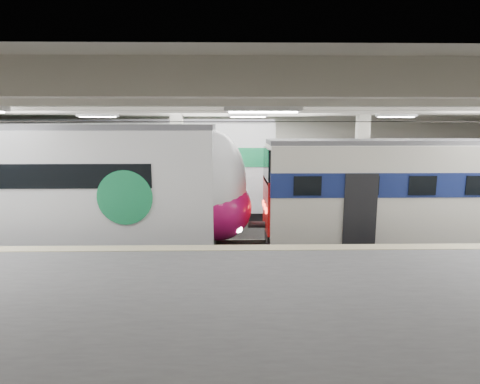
{
  "coord_description": "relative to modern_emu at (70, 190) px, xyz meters",
  "views": [
    {
      "loc": [
        -0.63,
        -14.35,
        4.69
      ],
      "look_at": [
        -0.34,
        1.0,
        2.0
      ],
      "focal_mm": 30.0,
      "sensor_mm": 36.0,
      "label": 1
    }
  ],
  "objects": [
    {
      "name": "far_train",
      "position": [
        0.27,
        5.5,
        0.22
      ],
      "size": [
        15.33,
        3.61,
        4.81
      ],
      "rotation": [
        0.0,
        0.0,
        -0.03
      ],
      "color": "white",
      "rests_on": "ground"
    },
    {
      "name": "older_rer",
      "position": [
        13.12,
        0.0,
        -0.13
      ],
      "size": [
        12.14,
        2.68,
        4.06
      ],
      "color": "silver",
      "rests_on": "ground"
    },
    {
      "name": "station_hall",
      "position": [
        6.51,
        -1.74,
        0.98
      ],
      "size": [
        36.0,
        24.0,
        5.75
      ],
      "color": "black",
      "rests_on": "ground"
    },
    {
      "name": "modern_emu",
      "position": [
        0.0,
        0.0,
        0.0
      ],
      "size": [
        14.38,
        2.97,
        4.61
      ],
      "color": "white",
      "rests_on": "ground"
    }
  ]
}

